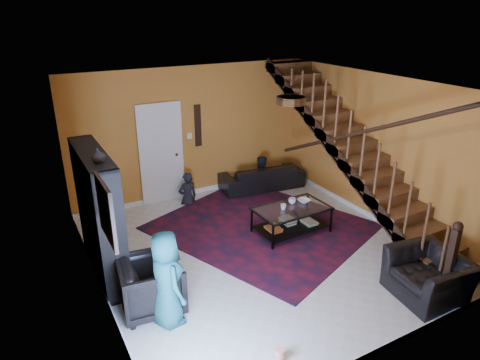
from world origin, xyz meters
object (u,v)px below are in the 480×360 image
at_px(armchair_left, 152,285).
at_px(coffee_table, 291,218).
at_px(bookshelf, 100,217).
at_px(armchair_right, 429,276).
at_px(sofa, 262,176).

xyz_separation_m(armchair_left, coffee_table, (2.92, 0.84, -0.08)).
distance_m(bookshelf, armchair_right, 4.88).
relative_size(armchair_left, coffee_table, 0.62).
relative_size(armchair_left, armchair_right, 0.82).
height_order(bookshelf, sofa, bookshelf).
height_order(armchair_right, coffee_table, armchair_right).
xyz_separation_m(bookshelf, armchair_right, (3.90, -2.85, -0.63)).
xyz_separation_m(armchair_left, armchair_right, (3.55, -1.64, -0.05)).
bearing_deg(sofa, armchair_left, 45.84).
height_order(bookshelf, armchair_left, bookshelf).
relative_size(bookshelf, armchair_left, 2.40).
relative_size(armchair_right, coffee_table, 0.76).
relative_size(bookshelf, sofa, 1.05).
distance_m(bookshelf, sofa, 4.31).
height_order(sofa, armchair_left, armchair_left).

